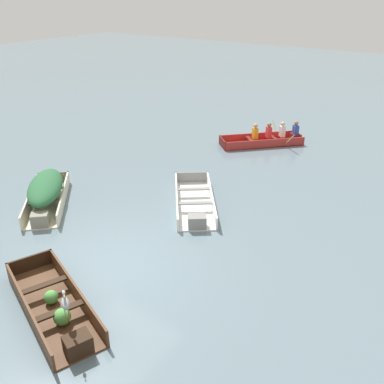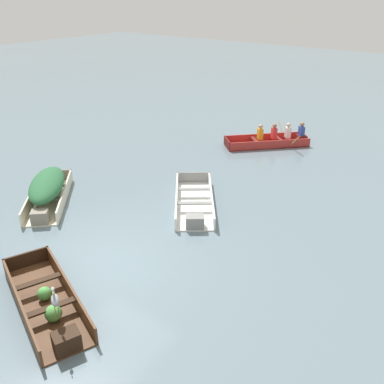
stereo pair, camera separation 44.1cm
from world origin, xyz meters
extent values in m
plane|color=slate|center=(0.00, 0.00, 0.00)|extent=(80.00, 80.00, 0.00)
cube|color=#4C2D19|center=(0.11, -1.77, 0.02)|extent=(3.38, 2.14, 0.04)
cube|color=#4C2D19|center=(0.29, -1.30, 0.20)|extent=(3.03, 1.21, 0.41)
cube|color=#4C2D19|center=(-0.07, -2.23, 0.20)|extent=(3.03, 1.21, 0.41)
cube|color=black|center=(-1.37, -1.20, 0.20)|extent=(0.42, 1.00, 0.41)
cube|color=black|center=(1.45, -2.28, 0.22)|extent=(0.51, 0.57, 0.37)
cube|color=black|center=(0.56, -1.94, 0.30)|extent=(0.49, 0.94, 0.04)
cube|color=black|center=(-0.34, -1.59, 0.30)|extent=(0.49, 0.94, 0.04)
sphere|color=#4C9342|center=(0.64, -1.96, 0.21)|extent=(0.34, 0.34, 0.34)
sphere|color=#4C9342|center=(-0.03, -1.69, 0.19)|extent=(0.30, 0.30, 0.30)
cube|color=beige|center=(-3.81, 1.21, 0.02)|extent=(2.86, 2.93, 0.04)
cube|color=beige|center=(-3.46, 1.54, 0.20)|extent=(2.16, 2.26, 0.41)
cube|color=beige|center=(-4.16, 0.88, 0.20)|extent=(2.16, 2.26, 0.41)
cube|color=gray|center=(-4.86, 2.31, 0.20)|extent=(0.77, 0.74, 0.41)
cube|color=gray|center=(-2.87, 0.23, 0.23)|extent=(0.58, 0.58, 0.37)
cube|color=gray|center=(-3.49, 0.88, 0.31)|extent=(0.77, 0.75, 0.04)
cube|color=gray|center=(-4.13, 1.55, 0.31)|extent=(0.77, 0.75, 0.04)
ellipsoid|color=#286038|center=(-3.81, 1.21, 0.58)|extent=(2.44, 2.49, 0.57)
cube|color=white|center=(-0.13, 3.73, 0.02)|extent=(2.81, 3.19, 0.04)
cube|color=white|center=(0.29, 4.05, 0.20)|extent=(1.97, 2.55, 0.39)
cube|color=white|center=(-0.55, 3.41, 0.20)|extent=(1.97, 2.55, 0.39)
cube|color=gray|center=(-1.08, 4.97, 0.20)|extent=(0.91, 0.71, 0.39)
cube|color=gray|center=(0.73, 2.61, 0.22)|extent=(0.61, 0.59, 0.35)
cube|color=gray|center=(0.16, 3.35, 0.29)|extent=(0.89, 0.74, 0.04)
cube|color=gray|center=(-0.42, 4.11, 0.29)|extent=(0.89, 0.74, 0.04)
cube|color=#AD2D28|center=(-0.89, 9.80, 0.02)|extent=(3.05, 3.13, 0.04)
cube|color=#AD2D28|center=(-1.22, 10.12, 0.18)|extent=(2.38, 2.50, 0.36)
cube|color=#AD2D28|center=(-0.55, 9.48, 0.18)|extent=(2.38, 2.50, 0.36)
cube|color=maroon|center=(-2.04, 8.58, 0.18)|extent=(0.74, 0.70, 0.36)
cube|color=maroon|center=(0.16, 10.90, 0.20)|extent=(0.56, 0.56, 0.32)
cube|color=maroon|center=(-0.54, 10.17, 0.27)|extent=(0.74, 0.72, 0.04)
cube|color=maroon|center=(-1.24, 9.43, 0.27)|extent=(0.74, 0.72, 0.04)
cube|color=orange|center=(-1.09, 9.58, 0.51)|extent=(0.33, 0.32, 0.44)
sphere|color=tan|center=(-1.09, 9.58, 0.83)|extent=(0.18, 0.18, 0.18)
cube|color=red|center=(-0.68, 10.01, 0.51)|extent=(0.33, 0.32, 0.44)
sphere|color=#9E7051|center=(-0.68, 10.01, 0.83)|extent=(0.18, 0.18, 0.18)
cube|color=white|center=(-0.27, 10.45, 0.51)|extent=(0.33, 0.32, 0.44)
sphere|color=beige|center=(-0.27, 10.45, 0.83)|extent=(0.18, 0.18, 0.18)
cube|color=#2D4CA5|center=(0.14, 10.88, 0.51)|extent=(0.33, 0.32, 0.44)
sphere|color=#9E7051|center=(0.14, 10.88, 0.83)|extent=(0.18, 0.18, 0.18)
cylinder|color=tan|center=(-0.84, 10.99, 0.41)|extent=(0.49, 0.47, 0.55)
cylinder|color=tan|center=(0.30, 9.90, 0.41)|extent=(0.49, 0.47, 0.55)
cylinder|color=olive|center=(1.05, -2.10, 0.58)|extent=(0.02, 0.02, 0.35)
cylinder|color=olive|center=(1.02, -2.15, 0.58)|extent=(0.02, 0.02, 0.35)
ellipsoid|color=#93999E|center=(1.04, -2.12, 0.85)|extent=(0.34, 0.29, 0.18)
cylinder|color=#93999E|center=(1.14, -2.19, 1.07)|extent=(0.12, 0.10, 0.28)
ellipsoid|color=#93999E|center=(1.17, -2.21, 1.22)|extent=(0.12, 0.11, 0.06)
cone|color=gold|center=(1.24, -2.25, 1.22)|extent=(0.10, 0.08, 0.02)
camera|label=1|loc=(6.36, -5.80, 6.03)|focal=40.00mm
camera|label=2|loc=(6.72, -5.54, 6.03)|focal=40.00mm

